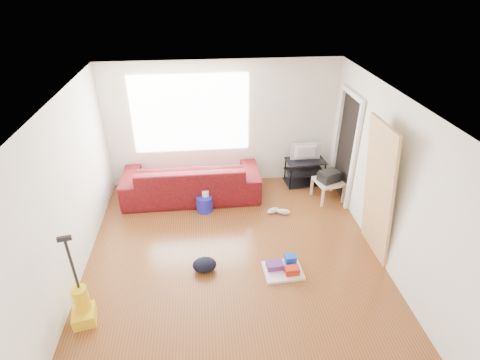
{
  "coord_description": "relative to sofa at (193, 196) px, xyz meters",
  "views": [
    {
      "loc": [
        -0.36,
        -4.33,
        3.97
      ],
      "look_at": [
        0.15,
        0.6,
        1.1
      ],
      "focal_mm": 28.0,
      "sensor_mm": 36.0,
      "label": 1
    }
  ],
  "objects": [
    {
      "name": "room",
      "position": [
        0.72,
        -1.8,
        1.25
      ],
      "size": [
        4.51,
        5.01,
        2.51
      ],
      "color": "#63380E",
      "rests_on": "ground"
    },
    {
      "name": "sofa",
      "position": [
        0.0,
        0.0,
        0.0
      ],
      "size": [
        2.6,
        1.02,
        0.76
      ],
      "primitive_type": "imported",
      "rotation": [
        0.0,
        0.0,
        3.14
      ],
      "color": "black",
      "rests_on": "ground"
    },
    {
      "name": "tv_stand",
      "position": [
        2.3,
        0.27,
        0.28
      ],
      "size": [
        0.8,
        0.5,
        0.53
      ],
      "rotation": [
        0.0,
        0.0,
        0.08
      ],
      "color": "black",
      "rests_on": "ground"
    },
    {
      "name": "tv",
      "position": [
        2.3,
        0.27,
        0.71
      ],
      "size": [
        0.61,
        0.08,
        0.35
      ],
      "primitive_type": "imported",
      "rotation": [
        0.0,
        0.0,
        3.14
      ],
      "color": "black",
      "rests_on": "tv_stand"
    },
    {
      "name": "side_table",
      "position": [
        2.6,
        -0.35,
        0.33
      ],
      "size": [
        0.57,
        0.57,
        0.4
      ],
      "rotation": [
        0.0,
        0.0,
        0.2
      ],
      "color": "tan",
      "rests_on": "ground"
    },
    {
      "name": "printer",
      "position": [
        2.6,
        -0.35,
        0.49
      ],
      "size": [
        0.46,
        0.41,
        0.2
      ],
      "rotation": [
        0.0,
        0.0,
        0.38
      ],
      "color": "black",
      "rests_on": "side_table"
    },
    {
      "name": "bucket",
      "position": [
        0.23,
        -0.53,
        0.0
      ],
      "size": [
        0.3,
        0.3,
        0.3
      ],
      "primitive_type": "cylinder",
      "rotation": [
        0.0,
        0.0,
        0.0
      ],
      "color": "#1F1EB2",
      "rests_on": "ground"
    },
    {
      "name": "toilet_paper",
      "position": [
        0.25,
        -0.49,
        0.21
      ],
      "size": [
        0.13,
        0.13,
        0.12
      ],
      "primitive_type": "cylinder",
      "color": "white",
      "rests_on": "bucket"
    },
    {
      "name": "cleaning_tray",
      "position": [
        1.36,
        -2.23,
        0.06
      ],
      "size": [
        0.59,
        0.48,
        0.2
      ],
      "rotation": [
        0.0,
        0.0,
        0.06
      ],
      "color": "silver",
      "rests_on": "ground"
    },
    {
      "name": "backpack",
      "position": [
        0.19,
        -2.09,
        0.0
      ],
      "size": [
        0.36,
        0.29,
        0.2
      ],
      "primitive_type": "ellipsoid",
      "rotation": [
        0.0,
        0.0,
        0.02
      ],
      "color": "black",
      "rests_on": "ground"
    },
    {
      "name": "sneakers",
      "position": [
        1.56,
        -0.76,
        0.05
      ],
      "size": [
        0.46,
        0.23,
        0.1
      ],
      "rotation": [
        0.0,
        0.0,
        -0.09
      ],
      "color": "silver",
      "rests_on": "ground"
    },
    {
      "name": "vacuum",
      "position": [
        -1.35,
        -2.83,
        0.24
      ],
      "size": [
        0.33,
        0.36,
        1.31
      ],
      "rotation": [
        0.0,
        0.0,
        0.2
      ],
      "color": "yellow",
      "rests_on": "ground"
    },
    {
      "name": "door_panel",
      "position": [
        2.78,
        -1.88,
        0.0
      ],
      "size": [
        0.27,
        0.87,
        2.16
      ],
      "primitive_type": "cube",
      "rotation": [
        0.0,
        -0.1,
        0.0
      ],
      "color": "tan",
      "rests_on": "ground"
    }
  ]
}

